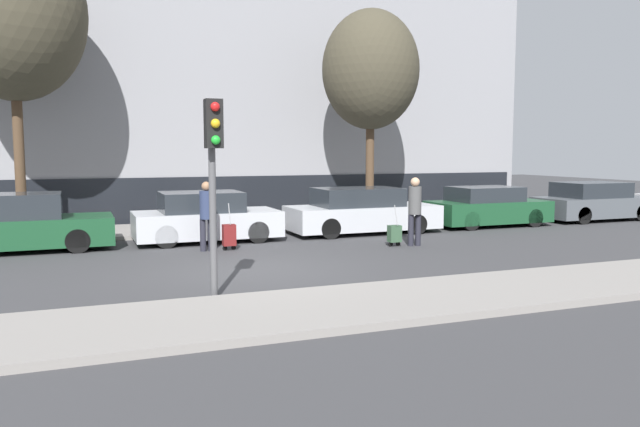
# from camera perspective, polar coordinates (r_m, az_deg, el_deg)

# --- Properties ---
(ground_plane) EXTENTS (80.00, 80.00, 0.00)m
(ground_plane) POSITION_cam_1_polar(r_m,az_deg,el_deg) (13.33, -6.18, -5.16)
(ground_plane) COLOR #38383A
(sidewalk_near) EXTENTS (28.00, 2.50, 0.12)m
(sidewalk_near) POSITION_cam_1_polar(r_m,az_deg,el_deg) (9.84, -0.31, -8.73)
(sidewalk_near) COLOR gray
(sidewalk_near) RESTS_ON ground_plane
(sidewalk_far) EXTENTS (28.00, 3.00, 0.12)m
(sidewalk_far) POSITION_cam_1_polar(r_m,az_deg,el_deg) (20.08, -11.49, -1.36)
(sidewalk_far) COLOR gray
(sidewalk_far) RESTS_ON ground_plane
(building_facade) EXTENTS (28.00, 3.48, 12.20)m
(building_facade) POSITION_cam_1_polar(r_m,az_deg,el_deg) (24.06, -13.47, 14.17)
(building_facade) COLOR gray
(building_facade) RESTS_ON ground_plane
(parked_car_0) EXTENTS (4.63, 1.75, 1.46)m
(parked_car_0) POSITION_cam_1_polar(r_m,az_deg,el_deg) (17.29, -26.28, -0.94)
(parked_car_0) COLOR #194728
(parked_car_0) RESTS_ON ground_plane
(parked_car_1) EXTENTS (3.95, 1.85, 1.38)m
(parked_car_1) POSITION_cam_1_polar(r_m,az_deg,el_deg) (17.57, -10.43, -0.43)
(parked_car_1) COLOR #B7BABF
(parked_car_1) RESTS_ON ground_plane
(parked_car_2) EXTENTS (4.59, 1.87, 1.39)m
(parked_car_2) POSITION_cam_1_polar(r_m,az_deg,el_deg) (19.06, 3.79, 0.15)
(parked_car_2) COLOR #B7BABF
(parked_car_2) RESTS_ON ground_plane
(parked_car_3) EXTENTS (4.01, 1.77, 1.32)m
(parked_car_3) POSITION_cam_1_polar(r_m,az_deg,el_deg) (21.52, 15.05, 0.54)
(parked_car_3) COLOR #194728
(parked_car_3) RESTS_ON ground_plane
(parked_car_4) EXTENTS (4.29, 1.91, 1.38)m
(parked_car_4) POSITION_cam_1_polar(r_m,az_deg,el_deg) (24.63, 23.69, 0.94)
(parked_car_4) COLOR #4C5156
(parked_car_4) RESTS_ON ground_plane
(pedestrian_left) EXTENTS (0.35, 0.34, 1.75)m
(pedestrian_left) POSITION_cam_1_polar(r_m,az_deg,el_deg) (15.83, -10.33, 0.17)
(pedestrian_left) COLOR #23232D
(pedestrian_left) RESTS_ON ground_plane
(trolley_left) EXTENTS (0.34, 0.29, 1.20)m
(trolley_left) POSITION_cam_1_polar(r_m,az_deg,el_deg) (15.94, -8.31, -1.97)
(trolley_left) COLOR maroon
(trolley_left) RESTS_ON ground_plane
(pedestrian_right) EXTENTS (0.35, 0.34, 1.82)m
(pedestrian_right) POSITION_cam_1_polar(r_m,az_deg,el_deg) (16.63, 8.66, 0.61)
(pedestrian_right) COLOR #23232D
(pedestrian_right) RESTS_ON ground_plane
(trolley_right) EXTENTS (0.34, 0.29, 1.10)m
(trolley_right) POSITION_cam_1_polar(r_m,az_deg,el_deg) (16.53, 6.83, -1.85)
(trolley_right) COLOR #335138
(trolley_right) RESTS_ON ground_plane
(traffic_light) EXTENTS (0.28, 0.47, 3.36)m
(traffic_light) POSITION_cam_1_polar(r_m,az_deg,el_deg) (10.49, -9.73, 5.07)
(traffic_light) COLOR #515154
(traffic_light) RESTS_ON ground_plane
(bare_tree_near_crossing) EXTENTS (3.23, 3.23, 7.05)m
(bare_tree_near_crossing) POSITION_cam_1_polar(r_m,az_deg,el_deg) (21.29, 4.65, 12.92)
(bare_tree_near_crossing) COLOR #4C3826
(bare_tree_near_crossing) RESTS_ON sidewalk_far
(bare_tree_down_street) EXTENTS (3.91, 3.91, 8.53)m
(bare_tree_down_street) POSITION_cam_1_polar(r_m,az_deg,el_deg) (19.71, -26.31, 16.09)
(bare_tree_down_street) COLOR #4C3826
(bare_tree_down_street) RESTS_ON sidewalk_far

